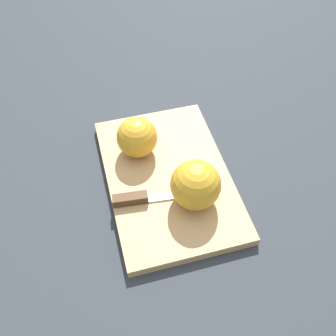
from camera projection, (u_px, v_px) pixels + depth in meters
The scene contains 5 objects.
ground_plane at pixel (168, 181), 0.72m from camera, with size 4.00×4.00×0.00m, color #282D33.
cutting_board at pixel (168, 178), 0.71m from camera, with size 0.33×0.22×0.02m.
apple_half_left at pixel (137, 137), 0.71m from camera, with size 0.07×0.07×0.07m.
apple_half_right at pixel (196, 185), 0.64m from camera, with size 0.08×0.08×0.08m.
knife at pixel (139, 198), 0.66m from camera, with size 0.03×0.15×0.02m.
Camera 1 is at (0.41, -0.11, 0.57)m, focal length 42.00 mm.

